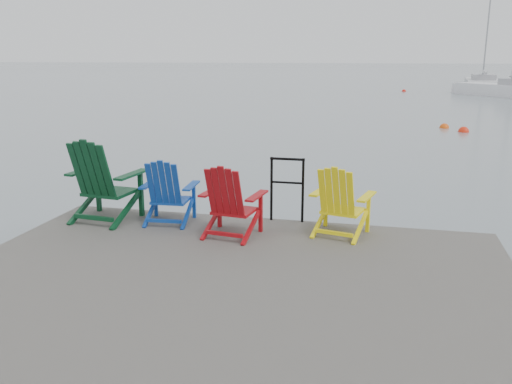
% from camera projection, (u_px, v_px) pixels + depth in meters
% --- Properties ---
extents(ground, '(400.00, 400.00, 0.00)m').
position_uv_depth(ground, '(219.00, 336.00, 5.46)').
color(ground, slate).
rests_on(ground, ground).
extents(dock, '(6.00, 5.00, 1.40)m').
position_uv_depth(dock, '(219.00, 305.00, 5.38)').
color(dock, '#33312D').
rests_on(dock, ground).
extents(handrail, '(0.48, 0.04, 0.90)m').
position_uv_depth(handrail, '(287.00, 183.00, 7.46)').
color(handrail, black).
rests_on(handrail, dock).
extents(chair_green, '(0.99, 0.93, 1.16)m').
position_uv_depth(chair_green, '(102.00, 180.00, 7.46)').
color(chair_green, '#09361B').
rests_on(chair_green, dock).
extents(chair_blue, '(0.76, 0.71, 0.90)m').
position_uv_depth(chair_blue, '(168.00, 191.00, 7.39)').
color(chair_blue, navy).
rests_on(chair_blue, dock).
extents(chair_red, '(0.81, 0.76, 0.94)m').
position_uv_depth(chair_red, '(230.00, 201.00, 6.84)').
color(chair_red, '#990B11').
rests_on(chair_red, dock).
extents(chair_yellow, '(0.84, 0.79, 0.92)m').
position_uv_depth(chair_yellow, '(340.00, 201.00, 6.87)').
color(chair_yellow, yellow).
rests_on(chair_yellow, dock).
extents(sailboat_mid, '(3.56, 10.10, 13.46)m').
position_uv_depth(sailboat_mid, '(482.00, 85.00, 45.46)').
color(sailboat_mid, silver).
rests_on(sailboat_mid, ground).
extents(buoy_a, '(0.40, 0.40, 0.40)m').
position_uv_depth(buoy_a, '(463.00, 132.00, 20.04)').
color(buoy_a, red).
rests_on(buoy_a, ground).
extents(buoy_b, '(0.37, 0.37, 0.37)m').
position_uv_depth(buoy_b, '(444.00, 128.00, 21.12)').
color(buoy_b, '#E7500D').
rests_on(buoy_b, ground).
extents(buoy_d, '(0.33, 0.33, 0.33)m').
position_uv_depth(buoy_d, '(404.00, 91.00, 42.56)').
color(buoy_d, red).
rests_on(buoy_d, ground).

